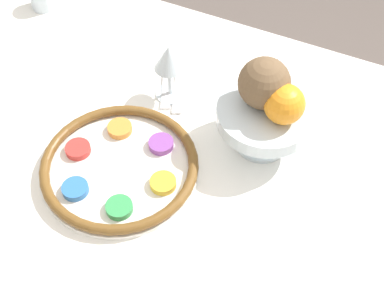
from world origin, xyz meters
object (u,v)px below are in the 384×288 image
seder_plate (120,166)px  wine_glass (169,61)px  fruit_stand (265,118)px  coconut (264,83)px  orange_fruit (284,104)px

seder_plate → wine_glass: 0.24m
seder_plate → fruit_stand: (0.22, 0.18, 0.06)m
seder_plate → coconut: (0.21, 0.20, 0.13)m
seder_plate → coconut: 0.32m
wine_glass → orange_fruit: orange_fruit is taller
wine_glass → orange_fruit: 0.27m
wine_glass → fruit_stand: 0.23m
seder_plate → orange_fruit: 0.33m
fruit_stand → orange_fruit: bearing=-11.7°
orange_fruit → coconut: (-0.05, 0.02, 0.01)m
seder_plate → wine_glass: wine_glass is taller
wine_glass → fruit_stand: bearing=-10.9°
fruit_stand → coconut: coconut is taller
seder_plate → wine_glass: bearing=91.5°
orange_fruit → wine_glass: bearing=169.0°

